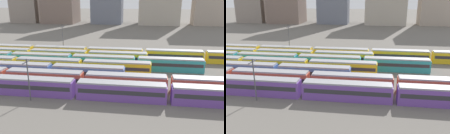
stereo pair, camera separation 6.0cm
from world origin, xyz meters
The scene contains 11 objects.
ground_plane centered at (0.00, 15.60, 0.00)m, with size 600.00×600.00×0.00m, color #666059.
train_track_0 centered at (26.69, 0.00, 1.90)m, with size 74.70×3.06×3.75m.
train_track_1 centered at (36.63, 5.20, 1.90)m, with size 93.60×3.06×3.75m.
train_track_2 centered at (7.94, 10.40, 1.90)m, with size 55.80×3.06×3.75m.
train_track_3 centered at (14.43, 15.60, 1.90)m, with size 55.80×3.06×3.75m.
train_track_4 centered at (19.32, 20.80, 1.90)m, with size 74.70×3.06×3.75m.
train_track_5 centered at (13.42, 26.00, 1.90)m, with size 55.80×3.06×3.75m.
train_track_6 centered at (30.78, 31.20, 1.90)m, with size 93.60×3.06×3.75m.
catenary_pole_0 centered at (18.07, -3.06, 4.90)m, with size 0.24×3.20×8.75m.
catenary_pole_1 centered at (12.11, 34.18, 5.80)m, with size 0.24×3.20×10.49m.
distant_building_0 centered at (-49.91, 130.77, 10.27)m, with size 20.19×17.47×20.55m, color gray.
Camera 2 is at (40.68, -44.28, 20.59)m, focal length 38.13 mm.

